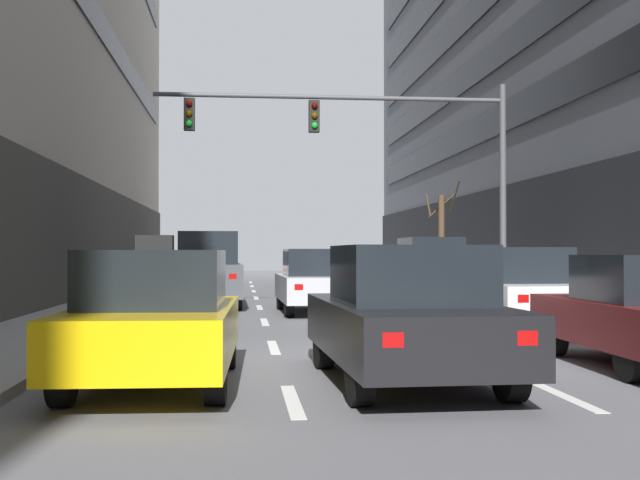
{
  "coord_description": "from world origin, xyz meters",
  "views": [
    {
      "loc": [
        -2.11,
        -11.78,
        1.62
      ],
      "look_at": [
        0.83,
        17.67,
        2.08
      ],
      "focal_mm": 45.17,
      "sensor_mm": 36.0,
      "label": 1
    }
  ],
  "objects_px": {
    "car_driving_3": "(406,316)",
    "car_driving_0": "(220,268)",
    "car_parked_2": "(515,290)",
    "taxi_driving_4": "(156,319)",
    "traffic_signal_0": "(380,144)",
    "car_driving_2": "(316,281)",
    "car_parked_3": "(430,272)",
    "street_tree_0": "(441,239)",
    "car_driving_1": "(208,270)",
    "pedestrian_0": "(507,271)"
  },
  "relations": [
    {
      "from": "pedestrian_0",
      "to": "traffic_signal_0",
      "type": "bearing_deg",
      "value": -146.94
    },
    {
      "from": "car_parked_3",
      "to": "car_parked_2",
      "type": "bearing_deg",
      "value": -89.99
    },
    {
      "from": "car_driving_0",
      "to": "car_driving_2",
      "type": "relative_size",
      "value": 0.98
    },
    {
      "from": "street_tree_0",
      "to": "pedestrian_0",
      "type": "relative_size",
      "value": 2.69
    },
    {
      "from": "taxi_driving_4",
      "to": "pedestrian_0",
      "type": "height_order",
      "value": "taxi_driving_4"
    },
    {
      "from": "taxi_driving_4",
      "to": "traffic_signal_0",
      "type": "distance_m",
      "value": 12.77
    },
    {
      "from": "traffic_signal_0",
      "to": "pedestrian_0",
      "type": "bearing_deg",
      "value": 33.06
    },
    {
      "from": "car_parked_2",
      "to": "taxi_driving_4",
      "type": "bearing_deg",
      "value": -137.01
    },
    {
      "from": "car_parked_3",
      "to": "street_tree_0",
      "type": "bearing_deg",
      "value": 73.04
    },
    {
      "from": "car_driving_0",
      "to": "pedestrian_0",
      "type": "bearing_deg",
      "value": -60.23
    },
    {
      "from": "pedestrian_0",
      "to": "car_driving_0",
      "type": "bearing_deg",
      "value": 119.77
    },
    {
      "from": "car_driving_0",
      "to": "car_parked_3",
      "type": "xyz_separation_m",
      "value": [
        6.63,
        -16.6,
        0.2
      ]
    },
    {
      "from": "car_driving_2",
      "to": "taxi_driving_4",
      "type": "xyz_separation_m",
      "value": [
        -3.04,
        -11.49,
        -0.03
      ]
    },
    {
      "from": "street_tree_0",
      "to": "car_parked_2",
      "type": "bearing_deg",
      "value": -98.39
    },
    {
      "from": "car_driving_3",
      "to": "car_driving_0",
      "type": "bearing_deg",
      "value": 95.67
    },
    {
      "from": "car_driving_0",
      "to": "car_parked_2",
      "type": "xyz_separation_m",
      "value": [
        6.63,
        -24.01,
        0.02
      ]
    },
    {
      "from": "taxi_driving_4",
      "to": "car_parked_3",
      "type": "bearing_deg",
      "value": 63.93
    },
    {
      "from": "street_tree_0",
      "to": "pedestrian_0",
      "type": "xyz_separation_m",
      "value": [
        0.43,
        -6.42,
        -1.08
      ]
    },
    {
      "from": "car_driving_3",
      "to": "taxi_driving_4",
      "type": "xyz_separation_m",
      "value": [
        -3.06,
        0.17,
        -0.03
      ]
    },
    {
      "from": "car_parked_3",
      "to": "traffic_signal_0",
      "type": "height_order",
      "value": "traffic_signal_0"
    },
    {
      "from": "street_tree_0",
      "to": "pedestrian_0",
      "type": "height_order",
      "value": "street_tree_0"
    },
    {
      "from": "taxi_driving_4",
      "to": "car_parked_2",
      "type": "distance_m",
      "value": 9.13
    },
    {
      "from": "car_driving_0",
      "to": "car_driving_1",
      "type": "xyz_separation_m",
      "value": [
        0.04,
        -16.19,
        0.28
      ]
    },
    {
      "from": "car_driving_3",
      "to": "pedestrian_0",
      "type": "xyz_separation_m",
      "value": [
        6.17,
        14.34,
        0.21
      ]
    },
    {
      "from": "taxi_driving_4",
      "to": "street_tree_0",
      "type": "height_order",
      "value": "street_tree_0"
    },
    {
      "from": "car_driving_3",
      "to": "car_parked_3",
      "type": "bearing_deg",
      "value": 75.33
    },
    {
      "from": "car_driving_3",
      "to": "car_parked_2",
      "type": "xyz_separation_m",
      "value": [
        3.62,
        6.39,
        0.01
      ]
    },
    {
      "from": "car_driving_0",
      "to": "traffic_signal_0",
      "type": "height_order",
      "value": "traffic_signal_0"
    },
    {
      "from": "car_parked_2",
      "to": "pedestrian_0",
      "type": "xyz_separation_m",
      "value": [
        2.55,
        7.96,
        0.2
      ]
    },
    {
      "from": "car_driving_2",
      "to": "car_parked_2",
      "type": "height_order",
      "value": "car_parked_2"
    },
    {
      "from": "car_parked_3",
      "to": "car_driving_1",
      "type": "bearing_deg",
      "value": 176.52
    },
    {
      "from": "car_driving_2",
      "to": "car_parked_2",
      "type": "relative_size",
      "value": 0.99
    },
    {
      "from": "car_parked_3",
      "to": "street_tree_0",
      "type": "height_order",
      "value": "street_tree_0"
    },
    {
      "from": "car_parked_2",
      "to": "car_parked_3",
      "type": "height_order",
      "value": "car_parked_3"
    },
    {
      "from": "car_driving_1",
      "to": "street_tree_0",
      "type": "height_order",
      "value": "street_tree_0"
    },
    {
      "from": "street_tree_0",
      "to": "car_parked_3",
      "type": "bearing_deg",
      "value": -106.96
    },
    {
      "from": "car_driving_1",
      "to": "pedestrian_0",
      "type": "relative_size",
      "value": 2.93
    },
    {
      "from": "car_driving_2",
      "to": "car_driving_0",
      "type": "bearing_deg",
      "value": 99.09
    },
    {
      "from": "car_driving_1",
      "to": "car_driving_3",
      "type": "bearing_deg",
      "value": -78.17
    },
    {
      "from": "car_driving_3",
      "to": "car_driving_2",
      "type": "bearing_deg",
      "value": 90.09
    },
    {
      "from": "car_driving_1",
      "to": "pedestrian_0",
      "type": "height_order",
      "value": "car_driving_1"
    },
    {
      "from": "car_driving_0",
      "to": "car_parked_3",
      "type": "bearing_deg",
      "value": -68.22
    },
    {
      "from": "car_driving_3",
      "to": "car_driving_1",
      "type": "bearing_deg",
      "value": 101.83
    },
    {
      "from": "car_driving_1",
      "to": "car_driving_2",
      "type": "bearing_deg",
      "value": -40.83
    },
    {
      "from": "car_driving_1",
      "to": "car_driving_3",
      "type": "distance_m",
      "value": 14.52
    },
    {
      "from": "car_driving_1",
      "to": "car_parked_2",
      "type": "height_order",
      "value": "car_driving_1"
    },
    {
      "from": "traffic_signal_0",
      "to": "car_driving_2",
      "type": "bearing_deg",
      "value": 172.46
    },
    {
      "from": "taxi_driving_4",
      "to": "car_driving_3",
      "type": "bearing_deg",
      "value": -3.09
    },
    {
      "from": "car_parked_2",
      "to": "car_parked_3",
      "type": "bearing_deg",
      "value": 90.01
    },
    {
      "from": "car_driving_2",
      "to": "street_tree_0",
      "type": "height_order",
      "value": "street_tree_0"
    }
  ]
}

